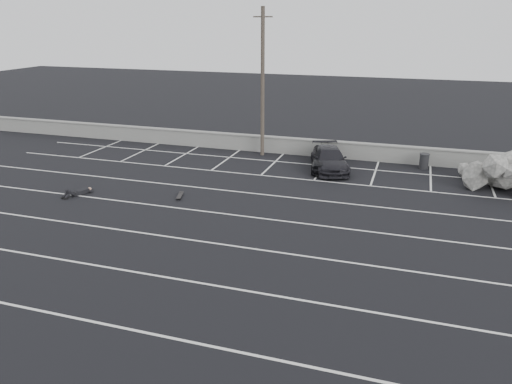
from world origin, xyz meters
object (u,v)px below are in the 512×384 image
(car_left, at_px, (326,158))
(car_right, at_px, (330,159))
(skateboard, at_px, (180,196))
(person, at_px, (82,190))
(utility_pole, at_px, (263,83))
(trash_bin, at_px, (424,161))

(car_left, bearing_deg, car_right, -33.78)
(skateboard, bearing_deg, person, 175.67)
(utility_pole, distance_m, trash_bin, 10.64)
(car_left, xyz_separation_m, person, (-10.77, -8.00, -0.46))
(car_left, distance_m, utility_pole, 6.14)
(trash_bin, distance_m, skateboard, 14.33)
(car_right, distance_m, skateboard, 9.25)
(car_left, distance_m, person, 13.43)
(car_right, height_order, skateboard, car_right)
(car_right, bearing_deg, car_left, 136.87)
(car_left, height_order, skateboard, car_left)
(utility_pole, relative_size, skateboard, 10.33)
(person, bearing_deg, utility_pole, 76.85)
(car_left, relative_size, person, 1.77)
(car_right, bearing_deg, skateboard, -150.65)
(utility_pole, xyz_separation_m, skateboard, (-1.47, -8.86, -4.45))
(car_right, xyz_separation_m, skateboard, (-6.13, -6.91, -0.55))
(car_left, height_order, car_right, car_left)
(car_right, relative_size, person, 1.96)
(utility_pole, bearing_deg, trash_bin, -0.26)
(person, bearing_deg, car_left, 56.31)
(trash_bin, xyz_separation_m, skateboard, (-11.30, -8.81, -0.37))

